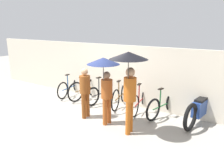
# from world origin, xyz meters

# --- Properties ---
(ground_plane) EXTENTS (30.00, 30.00, 0.00)m
(ground_plane) POSITION_xyz_m (0.00, 0.00, 0.00)
(ground_plane) COLOR #9E998E
(back_wall) EXTENTS (12.95, 0.12, 2.10)m
(back_wall) POSITION_xyz_m (0.00, 2.12, 1.05)
(back_wall) COLOR beige
(back_wall) RESTS_ON ground
(parked_bicycle_0) EXTENTS (0.46, 1.73, 1.00)m
(parked_bicycle_0) POSITION_xyz_m (-1.94, 1.77, 0.35)
(parked_bicycle_0) COLOR black
(parked_bicycle_0) RESTS_ON ground
(parked_bicycle_1) EXTENTS (0.44, 1.71, 0.98)m
(parked_bicycle_1) POSITION_xyz_m (-1.16, 1.75, 0.39)
(parked_bicycle_1) COLOR black
(parked_bicycle_1) RESTS_ON ground
(parked_bicycle_2) EXTENTS (0.44, 1.70, 1.02)m
(parked_bicycle_2) POSITION_xyz_m (-0.39, 1.79, 0.36)
(parked_bicycle_2) COLOR black
(parked_bicycle_2) RESTS_ON ground
(parked_bicycle_3) EXTENTS (0.52, 1.68, 0.98)m
(parked_bicycle_3) POSITION_xyz_m (0.39, 1.78, 0.39)
(parked_bicycle_3) COLOR black
(parked_bicycle_3) RESTS_ON ground
(parked_bicycle_4) EXTENTS (0.46, 1.77, 1.05)m
(parked_bicycle_4) POSITION_xyz_m (1.16, 1.78, 0.37)
(parked_bicycle_4) COLOR black
(parked_bicycle_4) RESTS_ON ground
(parked_bicycle_5) EXTENTS (0.54, 1.74, 1.04)m
(parked_bicycle_5) POSITION_xyz_m (1.94, 1.79, 0.36)
(parked_bicycle_5) COLOR black
(parked_bicycle_5) RESTS_ON ground
(pedestrian_leading) EXTENTS (0.32, 0.32, 1.54)m
(pedestrian_leading) POSITION_xyz_m (-0.01, 0.38, 0.89)
(pedestrian_leading) COLOR brown
(pedestrian_leading) RESTS_ON ground
(pedestrian_center) EXTENTS (0.88, 0.88, 1.94)m
(pedestrian_center) POSITION_xyz_m (0.78, 0.27, 1.48)
(pedestrian_center) COLOR #9E4C1E
(pedestrian_center) RESTS_ON ground
(pedestrian_trailing) EXTENTS (0.93, 0.93, 2.16)m
(pedestrian_trailing) POSITION_xyz_m (1.60, 0.13, 1.66)
(pedestrian_trailing) COLOR #B25619
(pedestrian_trailing) RESTS_ON ground
(motorcycle) EXTENTS (0.62, 2.11, 0.95)m
(motorcycle) POSITION_xyz_m (3.01, 1.87, 0.43)
(motorcycle) COLOR black
(motorcycle) RESTS_ON ground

